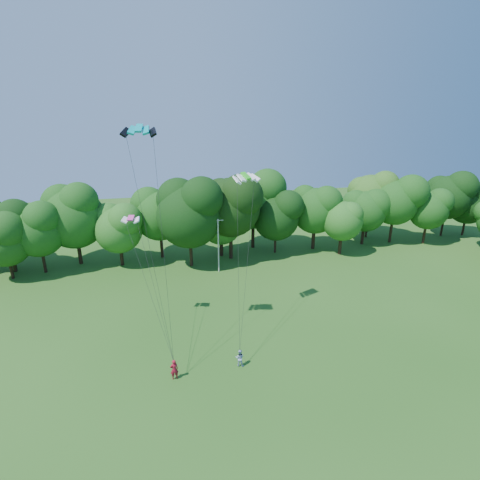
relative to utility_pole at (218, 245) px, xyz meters
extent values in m
plane|color=#215316|center=(-1.20, -30.75, -3.91)|extent=(160.00, 160.00, 0.00)
cylinder|color=#B9BAB0|center=(0.00, 0.00, -0.12)|extent=(0.19, 0.19, 7.58)
cube|color=#B9BAB0|center=(0.00, 0.00, 3.48)|extent=(1.52, 0.14, 0.08)
imported|color=maroon|center=(-7.20, -20.80, -2.98)|extent=(0.75, 0.55, 1.87)
imported|color=#9AB0D6|center=(-1.49, -20.31, -3.11)|extent=(0.96, 0.87, 1.61)
cube|color=#05A6AF|center=(-8.55, -15.67, 16.11)|extent=(2.78, 1.54, 0.64)
cube|color=#29DB20|center=(0.86, -12.38, 11.47)|extent=(2.83, 2.06, 0.62)
cube|color=#EE42A9|center=(-10.17, -11.66, 7.77)|extent=(1.81, 1.15, 0.40)
cylinder|color=#2F2213|center=(-27.24, 3.67, -2.15)|extent=(0.39, 0.39, 3.54)
ellipsoid|color=#194313|center=(-27.24, 3.67, 2.51)|extent=(7.07, 7.07, 7.71)
cylinder|color=black|center=(2.59, 4.41, -1.55)|extent=(0.43, 0.43, 4.73)
ellipsoid|color=black|center=(2.59, 4.41, 4.69)|extent=(9.46, 9.46, 10.32)
cylinder|color=#381F16|center=(27.70, 8.92, -1.78)|extent=(0.48, 0.48, 4.26)
ellipsoid|color=#2D581A|center=(27.70, 8.92, 3.84)|extent=(8.53, 8.53, 9.30)
camera|label=1|loc=(-7.38, -47.15, 17.66)|focal=28.00mm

